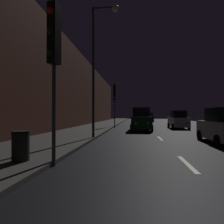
{
  "coord_description": "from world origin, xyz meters",
  "views": [
    {
      "loc": [
        -1.68,
        -3.41,
        1.6
      ],
      "look_at": [
        -4.25,
        18.51,
        1.87
      ],
      "focal_mm": 30.76,
      "sensor_mm": 36.0,
      "label": 1
    }
  ],
  "objects_px": {
    "traffic_light_far_left": "(115,96)",
    "car_parked_right_far": "(178,120)",
    "traffic_light_near_left": "(54,47)",
    "trash_bin_curbside": "(21,146)",
    "car_approaching_headlights": "(141,120)",
    "car_parked_right_near": "(223,127)",
    "streetlamp_overhead": "(100,53)",
    "car_distant_taillights": "(149,118)"
  },
  "relations": [
    {
      "from": "traffic_light_near_left",
      "to": "car_parked_right_near",
      "type": "xyz_separation_m",
      "value": [
        7.43,
        5.78,
        -2.8
      ]
    },
    {
      "from": "traffic_light_far_left",
      "to": "car_parked_right_near",
      "type": "xyz_separation_m",
      "value": [
        7.33,
        -11.69,
        -2.93
      ]
    },
    {
      "from": "car_parked_right_near",
      "to": "car_parked_right_far",
      "type": "bearing_deg",
      "value": 0.0
    },
    {
      "from": "traffic_light_far_left",
      "to": "car_approaching_headlights",
      "type": "relative_size",
      "value": 1.17
    },
    {
      "from": "traffic_light_near_left",
      "to": "car_parked_right_near",
      "type": "distance_m",
      "value": 9.82
    },
    {
      "from": "traffic_light_near_left",
      "to": "trash_bin_curbside",
      "type": "bearing_deg",
      "value": -74.77
    },
    {
      "from": "streetlamp_overhead",
      "to": "trash_bin_curbside",
      "type": "relative_size",
      "value": 9.11
    },
    {
      "from": "car_approaching_headlights",
      "to": "car_parked_right_near",
      "type": "relative_size",
      "value": 1.15
    },
    {
      "from": "car_parked_right_near",
      "to": "car_distant_taillights",
      "type": "distance_m",
      "value": 30.08
    },
    {
      "from": "streetlamp_overhead",
      "to": "trash_bin_curbside",
      "type": "bearing_deg",
      "value": -102.09
    },
    {
      "from": "traffic_light_far_left",
      "to": "trash_bin_curbside",
      "type": "bearing_deg",
      "value": 0.57
    },
    {
      "from": "trash_bin_curbside",
      "to": "car_distant_taillights",
      "type": "distance_m",
      "value": 36.49
    },
    {
      "from": "traffic_light_near_left",
      "to": "traffic_light_far_left",
      "type": "distance_m",
      "value": 17.47
    },
    {
      "from": "traffic_light_far_left",
      "to": "streetlamp_overhead",
      "type": "distance_m",
      "value": 11.39
    },
    {
      "from": "streetlamp_overhead",
      "to": "car_parked_right_far",
      "type": "height_order",
      "value": "streetlamp_overhead"
    },
    {
      "from": "traffic_light_far_left",
      "to": "car_parked_right_far",
      "type": "relative_size",
      "value": 1.31
    },
    {
      "from": "car_parked_right_near",
      "to": "car_distant_taillights",
      "type": "xyz_separation_m",
      "value": [
        -1.8,
        30.02,
        -0.02
      ]
    },
    {
      "from": "car_parked_right_far",
      "to": "car_parked_right_near",
      "type": "xyz_separation_m",
      "value": [
        0.0,
        -11.04,
        -0.02
      ]
    },
    {
      "from": "car_approaching_headlights",
      "to": "trash_bin_curbside",
      "type": "bearing_deg",
      "value": -17.02
    },
    {
      "from": "trash_bin_curbside",
      "to": "car_approaching_headlights",
      "type": "relative_size",
      "value": 0.21
    },
    {
      "from": "traffic_light_far_left",
      "to": "trash_bin_curbside",
      "type": "height_order",
      "value": "traffic_light_far_left"
    },
    {
      "from": "streetlamp_overhead",
      "to": "trash_bin_curbside",
      "type": "distance_m",
      "value": 8.05
    },
    {
      "from": "traffic_light_far_left",
      "to": "car_parked_right_far",
      "type": "height_order",
      "value": "traffic_light_far_left"
    },
    {
      "from": "car_parked_right_far",
      "to": "car_approaching_headlights",
      "type": "bearing_deg",
      "value": 127.71
    },
    {
      "from": "streetlamp_overhead",
      "to": "car_parked_right_near",
      "type": "distance_m",
      "value": 8.47
    },
    {
      "from": "streetlamp_overhead",
      "to": "traffic_light_near_left",
      "type": "bearing_deg",
      "value": -92.91
    },
    {
      "from": "car_distant_taillights",
      "to": "car_approaching_headlights",
      "type": "bearing_deg",
      "value": 173.58
    },
    {
      "from": "streetlamp_overhead",
      "to": "car_distant_taillights",
      "type": "relative_size",
      "value": 2.21
    },
    {
      "from": "trash_bin_curbside",
      "to": "car_parked_right_far",
      "type": "relative_size",
      "value": 0.23
    },
    {
      "from": "traffic_light_near_left",
      "to": "car_approaching_headlights",
      "type": "bearing_deg",
      "value": 178.37
    },
    {
      "from": "streetlamp_overhead",
      "to": "traffic_light_far_left",
      "type": "bearing_deg",
      "value": 91.08
    },
    {
      "from": "streetlamp_overhead",
      "to": "car_parked_right_near",
      "type": "bearing_deg",
      "value": -3.39
    },
    {
      "from": "traffic_light_near_left",
      "to": "traffic_light_far_left",
      "type": "relative_size",
      "value": 0.97
    },
    {
      "from": "car_parked_right_far",
      "to": "car_distant_taillights",
      "type": "xyz_separation_m",
      "value": [
        -1.8,
        18.99,
        -0.04
      ]
    },
    {
      "from": "streetlamp_overhead",
      "to": "car_parked_right_near",
      "type": "xyz_separation_m",
      "value": [
        7.11,
        -0.42,
        -4.58
      ]
    },
    {
      "from": "traffic_light_far_left",
      "to": "car_distant_taillights",
      "type": "bearing_deg",
      "value": 167.48
    },
    {
      "from": "car_parked_right_far",
      "to": "car_parked_right_near",
      "type": "distance_m",
      "value": 11.04
    },
    {
      "from": "car_parked_right_near",
      "to": "car_approaching_headlights",
      "type": "bearing_deg",
      "value": 29.2
    },
    {
      "from": "streetlamp_overhead",
      "to": "car_distant_taillights",
      "type": "bearing_deg",
      "value": 79.82
    },
    {
      "from": "streetlamp_overhead",
      "to": "car_parked_right_near",
      "type": "height_order",
      "value": "streetlamp_overhead"
    },
    {
      "from": "car_parked_right_near",
      "to": "streetlamp_overhead",
      "type": "bearing_deg",
      "value": 86.61
    },
    {
      "from": "car_distant_taillights",
      "to": "traffic_light_near_left",
      "type": "bearing_deg",
      "value": 171.06
    }
  ]
}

